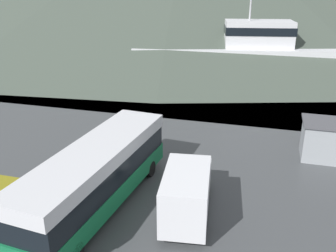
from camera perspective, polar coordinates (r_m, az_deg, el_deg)
water_surface at (r=147.62m, az=13.44°, el=17.03°), size 240.00×240.00×0.00m
tour_bus at (r=18.33m, az=-10.79°, el=-7.20°), size 3.56×10.88×3.18m
delivery_van at (r=17.65m, az=2.95°, el=-9.79°), size 2.70×5.79×2.51m
fishing_boat at (r=45.19m, az=10.91°, el=10.82°), size 24.40×9.82×11.00m
storage_bin at (r=20.22m, az=-24.23°, el=-9.59°), size 1.42×1.52×1.34m
dock_kiosk at (r=25.02m, az=22.39°, el=-1.91°), size 2.53×2.53×2.40m
small_boat at (r=43.99m, az=4.99°, el=8.38°), size 6.18×6.11×0.93m
mooring_bollard at (r=28.42m, az=-2.75°, el=0.91°), size 0.44×0.44×0.86m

